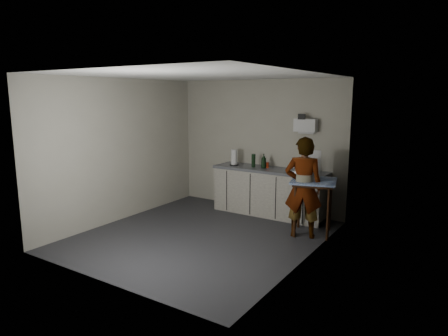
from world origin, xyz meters
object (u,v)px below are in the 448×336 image
Objects in this scene: dish_rack at (306,169)px; soda_can at (267,165)px; standing_man at (303,187)px; dark_bottle at (253,161)px; soap_bottle at (264,161)px; paper_towel at (234,158)px; bakery_box at (310,173)px; side_table at (314,187)px; kitchen_counter at (270,193)px.

soda_can is at bearing 177.86° from dish_rack.
standing_man is 1.57m from dark_bottle.
soap_bottle is 0.21m from dark_bottle.
soda_can is 0.35× the size of paper_towel.
soda_can is at bearing 133.34° from bakery_box.
side_table is at bearing -41.88° from bakery_box.
paper_towel is at bearing -40.48° from standing_man.
standing_man is 1.39m from soda_can.
side_table is 0.56× the size of standing_man.
paper_towel is at bearing 148.65° from side_table.
dark_bottle is (-1.45, 0.57, 0.23)m from side_table.
side_table is at bearing -132.54° from standing_man.
standing_man is 4.03× the size of dish_rack.
dark_bottle is (-0.21, -0.02, -0.01)m from soap_bottle.
soap_bottle is 0.67× the size of dish_rack.
kitchen_counter is 2.42× the size of side_table.
standing_man is 1.95m from paper_towel.
side_table is 1.57m from dark_bottle.
standing_man is at bearing -38.36° from soda_can.
side_table reaches higher than kitchen_counter.
standing_man reaches higher than paper_towel.
dark_bottle is at bearing -175.36° from kitchen_counter.
soap_bottle reaches higher than soda_can.
kitchen_counter is 8.19× the size of soap_bottle.
kitchen_counter is at bearing 136.46° from side_table.
side_table is at bearing -28.61° from kitchen_counter.
bakery_box is (1.01, -0.56, 0.60)m from kitchen_counter.
soda_can is at bearing 41.42° from soap_bottle.
standing_man is 15.04× the size of soda_can.
soda_can is (-0.08, 0.04, 0.54)m from kitchen_counter.
standing_man reaches higher than soap_bottle.
dark_bottle is at bearing 140.94° from bakery_box.
kitchen_counter is 0.90m from dish_rack.
kitchen_counter is at bearing 3.39° from paper_towel.
standing_man reaches higher than soda_can.
soap_bottle is at bearing 3.80° from paper_towel.
kitchen_counter is at bearing -178.78° from dish_rack.
kitchen_counter is 1.35m from standing_man.
dark_bottle is 0.56× the size of bakery_box.
standing_man is at bearing -35.41° from soap_bottle.
dish_rack is at bearing 1.26° from soap_bottle.
standing_man is 0.89m from dish_rack.
side_table is 0.75m from dish_rack.
side_table is at bearing -16.42° from paper_towel.
dish_rack is 0.89× the size of bakery_box.
bakery_box is at bearing -16.01° from paper_towel.
soap_bottle reaches higher than dark_bottle.
kitchen_counter is at bearing -28.82° from soda_can.
paper_towel reaches higher than dish_rack.
kitchen_counter is 7.08× the size of paper_towel.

